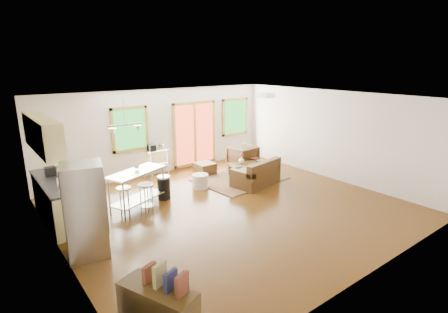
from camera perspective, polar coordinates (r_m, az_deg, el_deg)
floor at (r=8.46m, az=1.24°, el=-8.36°), size 7.50×7.00×0.02m
ceiling at (r=7.79m, az=1.35°, el=9.59°), size 7.50×7.00×0.02m
back_wall at (r=10.92m, az=-10.28°, el=4.00°), size 7.50×0.02×2.60m
left_wall at (r=6.49m, az=-25.75°, el=-4.94°), size 0.02×7.00×2.60m
right_wall at (r=10.72m, az=17.25°, el=3.36°), size 0.02×7.00×2.60m
front_wall at (r=5.85m, az=23.42°, el=-6.81°), size 7.50×0.02×2.60m
window_left at (r=10.43m, az=-15.09°, el=4.33°), size 1.10×0.05×1.30m
french_doors at (r=11.50m, az=-4.79°, el=3.73°), size 1.60×0.05×2.10m
window_right at (r=12.41m, az=1.83°, el=6.49°), size 1.10×0.05×1.30m
rug at (r=10.39m, az=2.65°, el=-3.70°), size 2.55×2.04×0.02m
loveseat at (r=9.89m, az=5.35°, el=-3.03°), size 1.50×1.02×0.73m
coffee_table at (r=10.64m, az=3.28°, el=-1.46°), size 1.07×0.80×0.38m
armchair at (r=11.42m, az=3.05°, el=0.11°), size 0.85×0.80×0.81m
ottoman at (r=10.83m, az=-3.11°, el=-1.98°), size 0.54×0.54×0.36m
pouf at (r=9.66m, az=-3.91°, el=-4.05°), size 0.57×0.57×0.39m
vase at (r=10.62m, az=2.84°, el=-0.46°), size 0.23×0.24×0.31m
book at (r=11.04m, az=4.60°, el=0.32°), size 0.21×0.12×0.30m
cabinets at (r=8.25m, az=-26.12°, el=-3.63°), size 0.64×2.24×2.30m
refrigerator at (r=6.65m, az=-21.61°, el=-8.17°), size 0.82×0.81×1.70m
island at (r=8.43m, az=-13.97°, el=-4.21°), size 1.57×1.10×0.92m
cup at (r=8.44m, az=-14.08°, el=-1.49°), size 0.13×0.10×0.13m
bar_stool_a at (r=8.16m, az=-16.00°, el=-6.01°), size 0.40×0.40×0.67m
bar_stool_b at (r=8.05m, az=-12.61°, el=-5.68°), size 0.39×0.39×0.74m
trash_can at (r=8.98m, az=-9.79°, el=-4.99°), size 0.42×0.42×0.61m
kitchen_cart at (r=10.80m, az=-10.99°, el=0.43°), size 0.66×0.44×0.98m
ceiling_flush at (r=9.30m, az=6.84°, el=9.89°), size 0.35×0.35×0.12m
pendant_light at (r=8.24m, az=-15.80°, el=4.33°), size 0.80×0.18×0.79m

